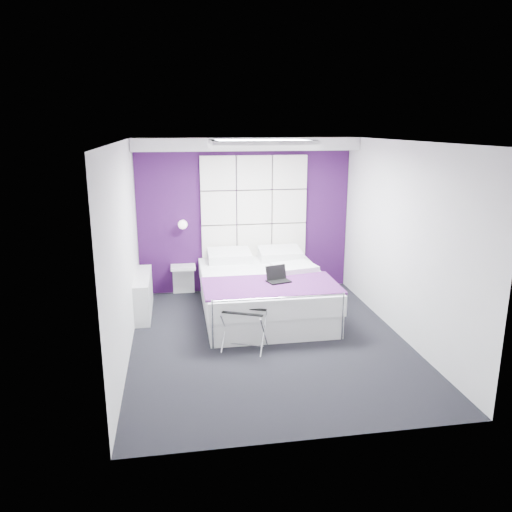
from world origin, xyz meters
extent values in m
plane|color=black|center=(0.00, 0.00, 0.00)|extent=(4.40, 4.40, 0.00)
plane|color=white|center=(0.00, 0.00, 2.60)|extent=(4.40, 4.40, 0.00)
plane|color=silver|center=(0.00, 2.20, 1.30)|extent=(3.60, 0.00, 3.60)
plane|color=silver|center=(-1.80, 0.00, 1.30)|extent=(0.00, 4.40, 4.40)
plane|color=silver|center=(1.80, 0.00, 1.30)|extent=(0.00, 4.40, 4.40)
cube|color=#350F42|center=(0.00, 2.19, 1.30)|extent=(3.58, 0.02, 2.58)
cube|color=white|center=(0.00, 1.95, 2.50)|extent=(3.58, 0.50, 0.20)
sphere|color=white|center=(-1.05, 2.06, 1.22)|extent=(0.15, 0.15, 0.15)
cube|color=white|center=(-1.69, 1.30, 0.30)|extent=(0.22, 1.20, 0.60)
cube|color=white|center=(0.11, 0.99, 0.17)|extent=(1.78, 2.23, 0.33)
cube|color=white|center=(0.11, 0.99, 0.47)|extent=(1.82, 2.27, 0.28)
cube|color=#4F195C|center=(0.11, 0.42, 0.63)|extent=(1.88, 1.00, 0.03)
cube|color=white|center=(-1.07, 2.02, 0.49)|extent=(0.40, 0.31, 0.04)
cube|color=black|center=(-0.35, -0.19, 0.51)|extent=(0.53, 0.39, 0.01)
cube|color=black|center=(0.24, 0.52, 0.66)|extent=(0.31, 0.22, 0.02)
cube|color=black|center=(0.24, 0.63, 0.77)|extent=(0.31, 0.01, 0.21)
camera|label=1|loc=(-1.17, -6.05, 2.79)|focal=35.00mm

